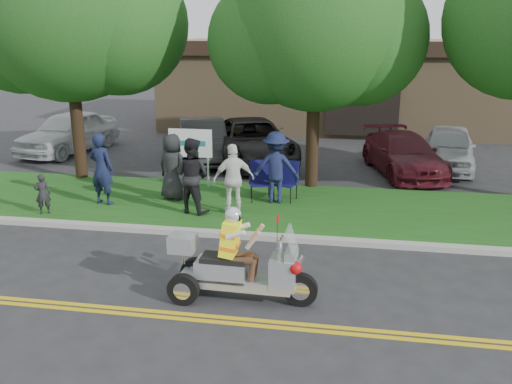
% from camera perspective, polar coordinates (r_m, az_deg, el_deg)
% --- Properties ---
extents(ground, '(120.00, 120.00, 0.00)m').
position_cam_1_polar(ground, '(9.17, -0.80, -11.98)').
color(ground, '#28282B').
rests_on(ground, ground).
extents(centerline_near, '(60.00, 0.10, 0.01)m').
position_cam_1_polar(centerline_near, '(8.67, -1.52, -13.75)').
color(centerline_near, gold).
rests_on(centerline_near, ground).
extents(centerline_far, '(60.00, 0.10, 0.01)m').
position_cam_1_polar(centerline_far, '(8.80, -1.31, -13.24)').
color(centerline_far, gold).
rests_on(centerline_far, ground).
extents(curb, '(60.00, 0.25, 0.12)m').
position_cam_1_polar(curb, '(11.88, 1.91, -4.78)').
color(curb, '#A8A89E').
rests_on(curb, ground).
extents(grass_verge, '(60.00, 4.00, 0.10)m').
position_cam_1_polar(grass_verge, '(13.89, 3.14, -1.62)').
color(grass_verge, '#1F4A13').
rests_on(grass_verge, ground).
extents(commercial_building, '(18.00, 8.20, 4.00)m').
position_cam_1_polar(commercial_building, '(27.00, 11.05, 11.22)').
color(commercial_building, '#9E7F5B').
rests_on(commercial_building, ground).
extents(tree_left, '(6.62, 5.40, 7.78)m').
position_cam_1_polar(tree_left, '(16.93, -19.04, 17.29)').
color(tree_left, '#332114').
rests_on(tree_left, ground).
extents(tree_mid, '(5.88, 4.80, 7.05)m').
position_cam_1_polar(tree_mid, '(15.18, 6.52, 16.65)').
color(tree_mid, '#332114').
rests_on(tree_mid, ground).
extents(business_sign, '(1.25, 0.06, 1.75)m').
position_cam_1_polar(business_sign, '(15.48, -6.92, 4.79)').
color(business_sign, silver).
rests_on(business_sign, ground).
extents(trike_scooter, '(2.52, 0.85, 1.65)m').
position_cam_1_polar(trike_scooter, '(9.16, -2.15, -8.00)').
color(trike_scooter, black).
rests_on(trike_scooter, ground).
extents(lawn_chair_a, '(0.67, 0.68, 1.03)m').
position_cam_1_polar(lawn_chair_a, '(14.25, 3.30, 1.49)').
color(lawn_chair_a, black).
rests_on(lawn_chair_a, grass_verge).
extents(lawn_chair_b, '(0.65, 0.67, 1.03)m').
position_cam_1_polar(lawn_chair_b, '(14.24, 0.45, 1.51)').
color(lawn_chair_b, black).
rests_on(lawn_chair_b, grass_verge).
extents(spectator_adult_left, '(0.75, 0.58, 1.85)m').
position_cam_1_polar(spectator_adult_left, '(14.31, -15.94, 2.37)').
color(spectator_adult_left, '#151C3B').
rests_on(spectator_adult_left, grass_verge).
extents(spectator_adult_mid, '(1.07, 0.95, 1.85)m').
position_cam_1_polar(spectator_adult_mid, '(13.20, -6.76, 1.74)').
color(spectator_adult_mid, black).
rests_on(spectator_adult_mid, grass_verge).
extents(spectator_adult_right, '(1.09, 0.81, 1.72)m').
position_cam_1_polar(spectator_adult_right, '(13.06, -2.38, 1.37)').
color(spectator_adult_right, white).
rests_on(spectator_adult_right, grass_verge).
extents(spectator_chair_a, '(1.24, 0.77, 1.85)m').
position_cam_1_polar(spectator_chair_a, '(13.91, 2.11, 2.61)').
color(spectator_chair_a, '#171E41').
rests_on(spectator_chair_a, grass_verge).
extents(spectator_chair_b, '(0.99, 0.80, 1.75)m').
position_cam_1_polar(spectator_chair_b, '(14.34, -8.80, 2.64)').
color(spectator_chair_b, black).
rests_on(spectator_chair_b, grass_verge).
extents(child_left, '(0.43, 0.38, 1.00)m').
position_cam_1_polar(child_left, '(14.09, -21.54, -0.18)').
color(child_left, black).
rests_on(child_left, grass_verge).
extents(parked_car_far_left, '(2.61, 4.77, 1.54)m').
position_cam_1_polar(parked_car_far_left, '(21.55, -19.15, 5.99)').
color(parked_car_far_left, silver).
rests_on(parked_car_far_left, ground).
extents(parked_car_left, '(2.87, 4.55, 1.42)m').
position_cam_1_polar(parked_car_left, '(19.16, -5.57, 5.43)').
color(parked_car_left, '#323134').
rests_on(parked_car_left, ground).
extents(parked_car_mid, '(4.20, 5.86, 1.48)m').
position_cam_1_polar(parked_car_mid, '(18.75, -0.41, 5.36)').
color(parked_car_mid, black).
rests_on(parked_car_mid, ground).
extents(parked_car_right, '(2.83, 4.68, 1.27)m').
position_cam_1_polar(parked_car_right, '(17.89, 15.27, 3.88)').
color(parked_car_right, '#4D111B').
rests_on(parked_car_right, ground).
extents(parked_car_far_right, '(2.32, 4.35, 1.41)m').
position_cam_1_polar(parked_car_far_right, '(18.98, 19.57, 4.42)').
color(parked_car_far_right, '#A2A4A9').
rests_on(parked_car_far_right, ground).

